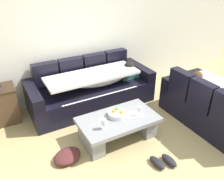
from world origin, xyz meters
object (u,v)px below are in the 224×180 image
wine_glass_near_right (139,109)px  wine_glass_near_left (104,122)px  open_magazine (134,115)px  crumpled_garment (67,156)px  coffee_table (118,126)px  pair_of_shoes (163,162)px  couch_near_window (214,107)px  fruit_bowl (117,113)px  couch_along_wall (93,89)px

wine_glass_near_right → wine_glass_near_left: bearing=-177.6°
open_magazine → crumpled_garment: (-1.11, -0.01, -0.33)m
coffee_table → wine_glass_near_left: bearing=-157.6°
coffee_table → wine_glass_near_left: wine_glass_near_left is taller
open_magazine → pair_of_shoes: bearing=-72.4°
couch_near_window → wine_glass_near_left: (-1.91, 0.30, 0.16)m
wine_glass_near_right → couch_near_window: bearing=-14.3°
fruit_bowl → pair_of_shoes: 0.96m
couch_near_window → open_magazine: bearing=74.0°
pair_of_shoes → crumpled_garment: crumpled_garment is taller
crumpled_garment → coffee_table: bearing=3.7°
couch_along_wall → fruit_bowl: 1.08m
wine_glass_near_left → wine_glass_near_right: (0.62, 0.03, 0.00)m
couch_near_window → coffee_table: size_ratio=1.44×
coffee_table → crumpled_garment: 0.88m
couch_near_window → pair_of_shoes: couch_near_window is taller
couch_along_wall → fruit_bowl: (-0.08, -1.07, 0.09)m
fruit_bowl → couch_along_wall: bearing=85.6°
couch_along_wall → fruit_bowl: bearing=-94.4°
wine_glass_near_left → wine_glass_near_right: same height
wine_glass_near_right → crumpled_garment: wine_glass_near_right is taller
fruit_bowl → wine_glass_near_left: bearing=-149.2°
couch_along_wall → coffee_table: bearing=-95.0°
coffee_table → pair_of_shoes: bearing=-71.3°
coffee_table → wine_glass_near_left: size_ratio=7.23×
couch_along_wall → crumpled_garment: couch_along_wall is taller
couch_along_wall → wine_glass_near_left: size_ratio=14.01×
coffee_table → crumpled_garment: bearing=-176.3°
wine_glass_near_left → pair_of_shoes: wine_glass_near_left is taller
open_magazine → couch_near_window: bearing=1.1°
fruit_bowl → pair_of_shoes: (0.25, -0.85, -0.38)m
couch_near_window → wine_glass_near_left: 1.94m
couch_near_window → pair_of_shoes: (-1.34, -0.35, -0.29)m
wine_glass_near_left → wine_glass_near_right: bearing=2.4°
fruit_bowl → wine_glass_near_left: size_ratio=1.69×
coffee_table → fruit_bowl: (0.02, 0.07, 0.18)m
fruit_bowl → coffee_table: bearing=-103.4°
couch_near_window → wine_glass_near_right: couch_near_window is taller
crumpled_garment → wine_glass_near_right: bearing=-2.3°
couch_along_wall → fruit_bowl: couch_along_wall is taller
couch_along_wall → wine_glass_near_left: 1.34m
wine_glass_near_left → fruit_bowl: bearing=30.8°
fruit_bowl → wine_glass_near_right: wine_glass_near_right is taller
wine_glass_near_left → crumpled_garment: bearing=172.5°
couch_near_window → open_magazine: size_ratio=6.18×
couch_near_window → fruit_bowl: (-1.59, 0.50, 0.09)m
couch_along_wall → coffee_table: couch_along_wall is taller
couch_near_window → open_magazine: 1.40m
coffee_table → crumpled_garment: coffee_table is taller
fruit_bowl → pair_of_shoes: size_ratio=0.86×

